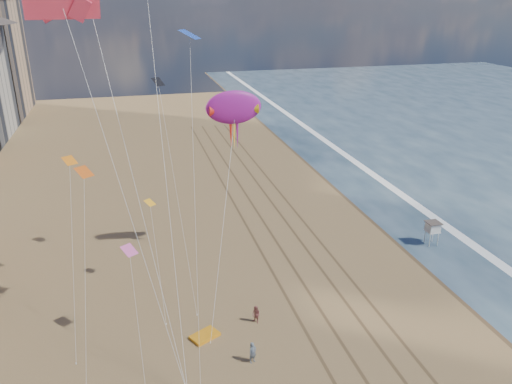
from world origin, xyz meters
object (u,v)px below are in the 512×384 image
show_kite (234,108)px  kite_flyer_b (256,315)px  lifeguard_stand (433,227)px  grounded_kite (205,336)px  kite_flyer_a (253,353)px

show_kite → kite_flyer_b: show_kite is taller
lifeguard_stand → grounded_kite: 30.13m
lifeguard_stand → show_kite: bearing=172.6°
show_kite → kite_flyer_a: size_ratio=11.83×
grounded_kite → kite_flyer_b: bearing=-17.4°
lifeguard_stand → show_kite: 27.07m
grounded_kite → show_kite: bearing=39.2°
lifeguard_stand → show_kite: show_kite is taller
kite_flyer_a → lifeguard_stand: bearing=5.3°
lifeguard_stand → kite_flyer_b: size_ratio=1.69×
kite_flyer_a → kite_flyer_b: (1.55, 4.88, -0.08)m
kite_flyer_b → grounded_kite: bearing=-115.8°
kite_flyer_a → kite_flyer_b: 5.12m
lifeguard_stand → show_kite: size_ratio=0.13×
grounded_kite → kite_flyer_a: kite_flyer_a is taller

